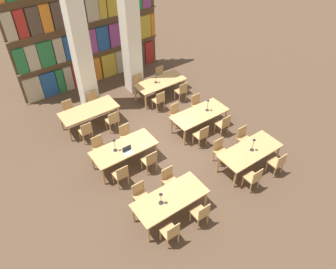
# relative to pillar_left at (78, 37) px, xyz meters

# --- Properties ---
(ground_plane) EXTENTS (40.00, 40.00, 0.00)m
(ground_plane) POSITION_rel_pillar_left_xyz_m (1.08, -3.86, -3.00)
(ground_plane) COLOR #4C3828
(bookshelf_bank) EXTENTS (6.59, 0.35, 5.50)m
(bookshelf_bank) POSITION_rel_pillar_left_xyz_m (1.06, 1.62, -0.34)
(bookshelf_bank) COLOR brown
(bookshelf_bank) RESTS_ON ground_plane
(pillar_left) EXTENTS (0.62, 0.62, 6.00)m
(pillar_left) POSITION_rel_pillar_left_xyz_m (0.00, 0.00, 0.00)
(pillar_left) COLOR silver
(pillar_left) RESTS_ON ground_plane
(pillar_center) EXTENTS (0.62, 0.62, 6.00)m
(pillar_center) POSITION_rel_pillar_left_xyz_m (2.15, 0.00, 0.00)
(pillar_center) COLOR silver
(pillar_center) RESTS_ON ground_plane
(reading_table_0) EXTENTS (2.16, 0.95, 0.76)m
(reading_table_0) POSITION_rel_pillar_left_xyz_m (-0.49, -6.43, -2.32)
(reading_table_0) COLOR tan
(reading_table_0) RESTS_ON ground_plane
(chair_0) EXTENTS (0.42, 0.40, 0.90)m
(chair_0) POSITION_rel_pillar_left_xyz_m (-1.02, -7.19, -2.51)
(chair_0) COLOR tan
(chair_0) RESTS_ON ground_plane
(chair_1) EXTENTS (0.42, 0.40, 0.90)m
(chair_1) POSITION_rel_pillar_left_xyz_m (-1.02, -5.67, -2.51)
(chair_1) COLOR tan
(chair_1) RESTS_ON ground_plane
(chair_2) EXTENTS (0.42, 0.40, 0.90)m
(chair_2) POSITION_rel_pillar_left_xyz_m (0.02, -7.19, -2.51)
(chair_2) COLOR tan
(chair_2) RESTS_ON ground_plane
(chair_3) EXTENTS (0.42, 0.40, 0.90)m
(chair_3) POSITION_rel_pillar_left_xyz_m (0.02, -5.67, -2.51)
(chair_3) COLOR tan
(chair_3) RESTS_ON ground_plane
(desk_lamp_0) EXTENTS (0.14, 0.14, 0.44)m
(desk_lamp_0) POSITION_rel_pillar_left_xyz_m (-0.80, -6.42, -1.95)
(desk_lamp_0) COLOR #232328
(desk_lamp_0) RESTS_ON reading_table_0
(reading_table_1) EXTENTS (2.16, 0.95, 0.76)m
(reading_table_1) POSITION_rel_pillar_left_xyz_m (2.76, -6.36, -2.32)
(reading_table_1) COLOR tan
(reading_table_1) RESTS_ON ground_plane
(chair_4) EXTENTS (0.42, 0.40, 0.90)m
(chair_4) POSITION_rel_pillar_left_xyz_m (2.17, -7.12, -2.51)
(chair_4) COLOR tan
(chair_4) RESTS_ON ground_plane
(chair_5) EXTENTS (0.42, 0.40, 0.90)m
(chair_5) POSITION_rel_pillar_left_xyz_m (2.17, -5.60, -2.51)
(chair_5) COLOR tan
(chair_5) RESTS_ON ground_plane
(chair_6) EXTENTS (0.42, 0.40, 0.90)m
(chair_6) POSITION_rel_pillar_left_xyz_m (3.28, -7.12, -2.51)
(chair_6) COLOR tan
(chair_6) RESTS_ON ground_plane
(chair_7) EXTENTS (0.42, 0.40, 0.90)m
(chair_7) POSITION_rel_pillar_left_xyz_m (3.28, -5.60, -2.51)
(chair_7) COLOR tan
(chair_7) RESTS_ON ground_plane
(desk_lamp_1) EXTENTS (0.14, 0.14, 0.50)m
(desk_lamp_1) POSITION_rel_pillar_left_xyz_m (2.80, -6.39, -1.90)
(desk_lamp_1) COLOR #232328
(desk_lamp_1) RESTS_ON reading_table_1
(reading_table_2) EXTENTS (2.16, 0.95, 0.76)m
(reading_table_2) POSITION_rel_pillar_left_xyz_m (-0.53, -3.88, -2.32)
(reading_table_2) COLOR tan
(reading_table_2) RESTS_ON ground_plane
(chair_8) EXTENTS (0.42, 0.40, 0.90)m
(chair_8) POSITION_rel_pillar_left_xyz_m (-1.09, -4.63, -2.51)
(chair_8) COLOR tan
(chair_8) RESTS_ON ground_plane
(chair_9) EXTENTS (0.42, 0.40, 0.90)m
(chair_9) POSITION_rel_pillar_left_xyz_m (-1.09, -3.12, -2.51)
(chair_9) COLOR tan
(chair_9) RESTS_ON ground_plane
(chair_10) EXTENTS (0.42, 0.40, 0.90)m
(chair_10) POSITION_rel_pillar_left_xyz_m (-0.02, -4.63, -2.51)
(chair_10) COLOR tan
(chair_10) RESTS_ON ground_plane
(chair_11) EXTENTS (0.42, 0.40, 0.90)m
(chair_11) POSITION_rel_pillar_left_xyz_m (-0.02, -3.12, -2.51)
(chair_11) COLOR tan
(chair_11) RESTS_ON ground_plane
(desk_lamp_2) EXTENTS (0.14, 0.14, 0.49)m
(desk_lamp_2) POSITION_rel_pillar_left_xyz_m (-0.82, -3.83, -1.91)
(desk_lamp_2) COLOR #232328
(desk_lamp_2) RESTS_ON reading_table_2
(laptop) EXTENTS (0.32, 0.22, 0.21)m
(laptop) POSITION_rel_pillar_left_xyz_m (-0.53, -4.16, -2.20)
(laptop) COLOR silver
(laptop) RESTS_ON reading_table_2
(reading_table_3) EXTENTS (2.16, 0.95, 0.76)m
(reading_table_3) POSITION_rel_pillar_left_xyz_m (2.69, -3.88, -2.32)
(reading_table_3) COLOR tan
(reading_table_3) RESTS_ON ground_plane
(chair_12) EXTENTS (0.42, 0.40, 0.90)m
(chair_12) POSITION_rel_pillar_left_xyz_m (2.16, -4.64, -2.51)
(chair_12) COLOR tan
(chair_12) RESTS_ON ground_plane
(chair_13) EXTENTS (0.42, 0.40, 0.90)m
(chair_13) POSITION_rel_pillar_left_xyz_m (2.16, -3.12, -2.51)
(chair_13) COLOR tan
(chair_13) RESTS_ON ground_plane
(chair_14) EXTENTS (0.42, 0.40, 0.90)m
(chair_14) POSITION_rel_pillar_left_xyz_m (3.21, -4.64, -2.51)
(chair_14) COLOR tan
(chair_14) RESTS_ON ground_plane
(chair_15) EXTENTS (0.42, 0.40, 0.90)m
(chair_15) POSITION_rel_pillar_left_xyz_m (3.21, -3.12, -2.51)
(chair_15) COLOR tan
(chair_15) RESTS_ON ground_plane
(desk_lamp_3) EXTENTS (0.14, 0.14, 0.50)m
(desk_lamp_3) POSITION_rel_pillar_left_xyz_m (3.02, -3.91, -1.90)
(desk_lamp_3) COLOR #232328
(desk_lamp_3) RESTS_ON reading_table_3
(reading_table_4) EXTENTS (2.16, 0.95, 0.76)m
(reading_table_4) POSITION_rel_pillar_left_xyz_m (-0.58, -1.30, -2.32)
(reading_table_4) COLOR tan
(reading_table_4) RESTS_ON ground_plane
(chair_16) EXTENTS (0.42, 0.40, 0.90)m
(chair_16) POSITION_rel_pillar_left_xyz_m (-1.09, -2.06, -2.51)
(chair_16) COLOR tan
(chair_16) RESTS_ON ground_plane
(chair_17) EXTENTS (0.42, 0.40, 0.90)m
(chair_17) POSITION_rel_pillar_left_xyz_m (-1.09, -0.54, -2.51)
(chair_17) COLOR tan
(chair_17) RESTS_ON ground_plane
(chair_18) EXTENTS (0.42, 0.40, 0.90)m
(chair_18) POSITION_rel_pillar_left_xyz_m (-0.02, -2.06, -2.51)
(chair_18) COLOR tan
(chair_18) RESTS_ON ground_plane
(chair_19) EXTENTS (0.42, 0.40, 0.90)m
(chair_19) POSITION_rel_pillar_left_xyz_m (-0.02, -0.54, -2.51)
(chair_19) COLOR tan
(chair_19) RESTS_ON ground_plane
(reading_table_5) EXTENTS (2.16, 0.95, 0.76)m
(reading_table_5) POSITION_rel_pillar_left_xyz_m (2.73, -1.22, -2.32)
(reading_table_5) COLOR tan
(reading_table_5) RESTS_ON ground_plane
(chair_20) EXTENTS (0.42, 0.40, 0.90)m
(chair_20) POSITION_rel_pillar_left_xyz_m (2.14, -1.98, -2.51)
(chair_20) COLOR tan
(chair_20) RESTS_ON ground_plane
(chair_21) EXTENTS (0.42, 0.40, 0.90)m
(chair_21) POSITION_rel_pillar_left_xyz_m (2.14, -0.46, -2.51)
(chair_21) COLOR tan
(chair_21) RESTS_ON ground_plane
(chair_22) EXTENTS (0.42, 0.40, 0.90)m
(chair_22) POSITION_rel_pillar_left_xyz_m (3.29, -1.98, -2.51)
(chair_22) COLOR tan
(chair_22) RESTS_ON ground_plane
(chair_23) EXTENTS (0.42, 0.40, 0.90)m
(chair_23) POSITION_rel_pillar_left_xyz_m (3.29, -0.46, -2.51)
(chair_23) COLOR tan
(chair_23) RESTS_ON ground_plane
(desk_lamp_4) EXTENTS (0.14, 0.14, 0.45)m
(desk_lamp_4) POSITION_rel_pillar_left_xyz_m (2.54, -1.17, -1.94)
(desk_lamp_4) COLOR #232328
(desk_lamp_4) RESTS_ON reading_table_5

